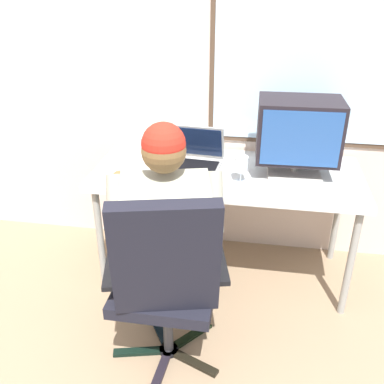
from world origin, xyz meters
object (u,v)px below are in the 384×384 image
(person_seated, at_px, (166,230))
(wine_glass, at_px, (241,165))
(desk, at_px, (227,179))
(crt_monitor, at_px, (298,131))
(laptop, at_px, (192,155))
(office_chair, at_px, (166,277))

(person_seated, xyz_separation_m, wine_glass, (0.33, 0.43, 0.19))
(desk, relative_size, wine_glass, 10.26)
(crt_monitor, height_order, laptop, crt_monitor)
(office_chair, relative_size, crt_monitor, 2.23)
(crt_monitor, xyz_separation_m, wine_glass, (-0.30, -0.16, -0.16))
(person_seated, bearing_deg, crt_monitor, 43.01)
(office_chair, distance_m, person_seated, 0.28)
(office_chair, height_order, laptop, office_chair)
(desk, bearing_deg, crt_monitor, 3.41)
(office_chair, distance_m, laptop, 0.92)
(desk, xyz_separation_m, wine_glass, (0.09, -0.14, 0.16))
(crt_monitor, bearing_deg, laptop, 176.38)
(person_seated, bearing_deg, laptop, 87.54)
(office_chair, bearing_deg, laptop, 91.90)
(person_seated, bearing_deg, wine_glass, 52.26)
(office_chair, height_order, crt_monitor, crt_monitor)
(crt_monitor, distance_m, laptop, 0.64)
(office_chair, height_order, wine_glass, office_chair)
(person_seated, xyz_separation_m, crt_monitor, (0.63, 0.59, 0.34))
(crt_monitor, bearing_deg, office_chair, -123.88)
(desk, xyz_separation_m, office_chair, (-0.19, -0.83, -0.10))
(laptop, bearing_deg, wine_glass, -32.86)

